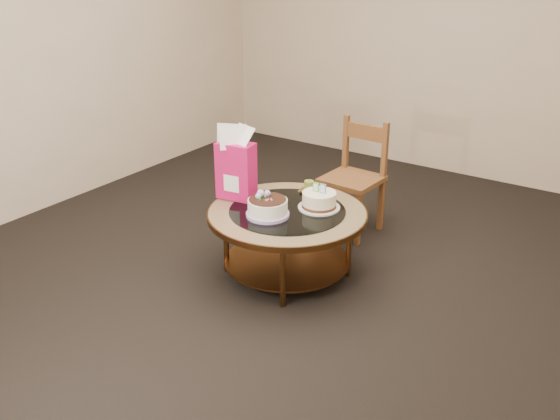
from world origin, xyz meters
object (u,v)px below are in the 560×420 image
Objects in this scene: decorated_cake at (267,208)px; cream_cake at (319,201)px; gift_bag at (236,163)px; dining_chair at (354,177)px; coffee_table at (287,222)px.

decorated_cake is 0.35m from cream_cake.
gift_bag is at bearing -166.84° from cream_cake.
cream_cake is 0.72m from dining_chair.
gift_bag reaches higher than coffee_table.
decorated_cake is 1.00m from dining_chair.
cream_cake is at bearing 7.56° from gift_bag.
decorated_cake is at bearing -91.55° from dining_chair.
gift_bag is at bearing 159.61° from decorated_cake.
coffee_table is at bearing -6.06° from gift_bag.
gift_bag is (-0.39, -0.02, 0.32)m from coffee_table.
gift_bag is 0.58× the size of dining_chair.
decorated_cake is 1.00× the size of cream_cake.
gift_bag reaches higher than dining_chair.
cream_cake reaches higher than coffee_table.
dining_chair is (-0.12, 0.71, -0.09)m from cream_cake.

